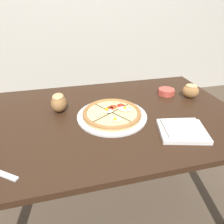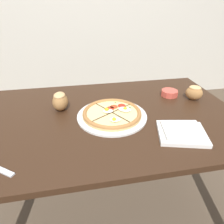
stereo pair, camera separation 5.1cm
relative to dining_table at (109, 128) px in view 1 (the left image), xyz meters
name	(u,v)px [view 1 (the left image)]	position (x,y,z in m)	size (l,w,h in m)	color
ground_plane	(109,202)	(0.00, 0.00, -0.65)	(12.00, 12.00, 0.00)	brown
dining_table	(109,128)	(0.00, 0.00, 0.00)	(1.44, 0.91, 0.75)	#331E11
pizza	(112,114)	(0.01, -0.03, 0.11)	(0.37, 0.37, 0.05)	white
ramekin_bowl	(166,92)	(0.43, 0.16, 0.11)	(0.11, 0.11, 0.04)	#C64C3D
napkin_folded	(183,130)	(0.30, -0.25, 0.11)	(0.26, 0.23, 0.04)	silver
bread_piece_near	(59,102)	(-0.26, 0.11, 0.15)	(0.10, 0.12, 0.10)	olive
bread_piece_mid	(191,91)	(0.55, 0.09, 0.14)	(0.13, 0.12, 0.09)	#A3703D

